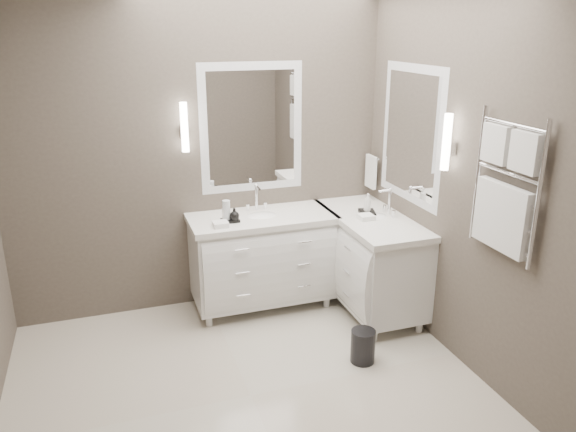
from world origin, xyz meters
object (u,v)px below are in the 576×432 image
object	(u,v)px
vanity_right	(370,256)
waste_bin	(363,346)
towel_ladder	(505,194)
vanity_back	(262,255)

from	to	relation	value
vanity_right	waste_bin	size ratio (longest dim) A/B	4.87
vanity_right	towel_ladder	bearing A→B (deg)	-80.16
vanity_right	towel_ladder	distance (m)	1.60
towel_ladder	waste_bin	bearing A→B (deg)	140.75
vanity_back	vanity_right	distance (m)	0.93
towel_ladder	waste_bin	size ratio (longest dim) A/B	3.53
waste_bin	vanity_right	bearing A→B (deg)	61.05
vanity_back	vanity_right	world-z (taller)	same
towel_ladder	vanity_right	bearing A→B (deg)	99.84
vanity_right	towel_ladder	world-z (taller)	towel_ladder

